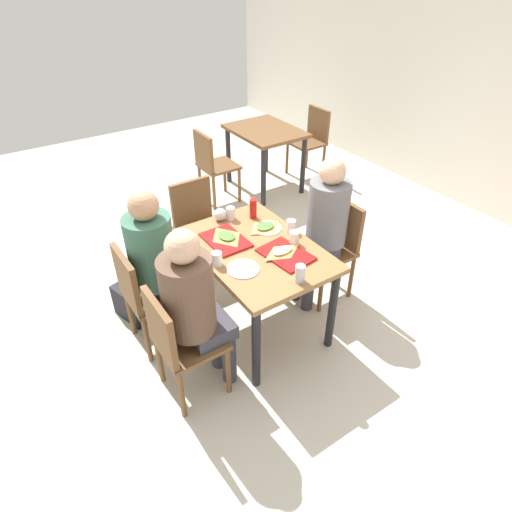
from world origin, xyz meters
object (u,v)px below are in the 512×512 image
Objects in this scene: tray_red_far at (286,254)px; pizza_slice_c at (265,227)px; person_in_brown_jacket at (194,302)px; handbag at (132,303)px; main_table at (256,259)px; background_table at (265,140)px; background_chair_far at (312,137)px; paper_plate_center at (267,228)px; pizza_slice_b at (282,251)px; chair_near_right at (178,340)px; plastic_cup_c at (231,213)px; chair_near_left at (144,292)px; plastic_cup_b at (217,259)px; chair_left_end at (198,221)px; soda_can at (300,274)px; foil_bundle at (220,215)px; paper_plate_near_edge at (243,269)px; background_chair_near at (212,163)px; plastic_cup_a at (291,226)px; pizza_slice_a at (226,236)px; tray_red_near at (226,240)px; person_far_side at (324,222)px; person_in_red at (157,257)px; plastic_cup_d at (294,238)px.

pizza_slice_c is at bearing 167.40° from tray_red_far.
person_in_brown_jacket is 1.10m from handbag.
main_table is at bearing -48.90° from pizza_slice_c.
background_chair_far is (0.00, 0.73, -0.12)m from background_table.
handbag is (-0.46, -1.01, -0.61)m from paper_plate_center.
tray_red_far is 0.03m from pizza_slice_b.
chair_near_right is at bearing -44.59° from background_table.
plastic_cup_c is 2.66m from background_chair_far.
tray_red_far is 0.40× the size of background_table.
plastic_cup_b is at bearing 55.30° from chair_near_left.
chair_left_end is 2.67× the size of handbag.
background_chair_far is at bearing 128.74° from person_in_brown_jacket.
plastic_cup_c reaches higher than handbag.
soda_can is 1.22× the size of foil_bundle.
pizza_slice_c is 0.31m from plastic_cup_c.
foil_bundle is (-0.50, 0.31, 0.00)m from plastic_cup_b.
soda_can is (0.45, 0.35, 0.01)m from plastic_cup_b.
paper_plate_near_edge is 2.38m from background_chair_near.
plastic_cup_a is at bearing 109.58° from paper_plate_near_edge.
foil_bundle is 2.71m from background_chair_far.
pizza_slice_a is at bearing -20.87° from foil_bundle.
foil_bundle is at bearing -177.63° from main_table.
background_chair_far is at bearing 124.45° from foil_bundle.
background_table is (-1.80, 1.61, -0.14)m from tray_red_near.
background_chair_far reaches higher than pizza_slice_b.
person_in_brown_jacket reaches higher than main_table.
chair_near_left is 1.02m from pizza_slice_c.
background_table is at bearing 138.35° from plastic_cup_b.
person_far_side is 5.29× the size of pizza_slice_b.
person_in_brown_jacket reaches higher than foil_bundle.
background_table is at bearing 147.86° from pizza_slice_b.
person_in_red is at bearing -104.52° from plastic_cup_a.
paper_plate_center is (0.11, 0.85, 0.00)m from person_in_red.
plastic_cup_a is (-0.03, 0.33, 0.15)m from main_table.
plastic_cup_b and plastic_cup_d have the same top height.
handbag is at bearing -170.21° from person_in_brown_jacket.
plastic_cup_d reaches higher than tray_red_near.
background_table is 1.05× the size of background_chair_near.
handbag is at bearing -143.64° from soda_can.
handbag is (-0.18, -0.85, -0.66)m from plastic_cup_c.
foil_bundle is 0.31× the size of handbag.
person_in_brown_jacket is 0.69m from tray_red_near.
chair_left_end is at bearing 136.20° from person_in_red.
background_chair_far is (-1.83, 1.99, -0.25)m from paper_plate_center.
tray_red_far is 1.61× the size of pizza_slice_a.
chair_near_left is 8.54× the size of plastic_cup_b.
main_table is 1.30× the size of background_chair_far.
background_table is at bearing 135.41° from chair_near_right.
background_chair_far is at bearing 132.65° from paper_plate_center.
main_table is 1.30× the size of chair_near_left.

